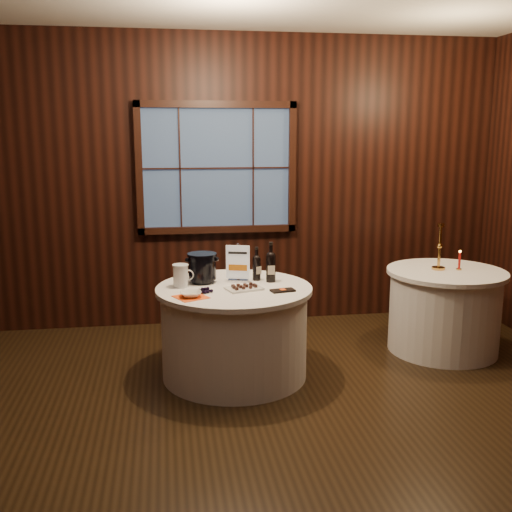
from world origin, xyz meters
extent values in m
plane|color=black|center=(0.00, 0.00, 0.00)|extent=(6.00, 6.00, 0.00)
cube|color=black|center=(0.00, 2.50, 1.50)|extent=(6.00, 0.02, 3.00)
cube|color=#354A6F|center=(0.00, 2.47, 1.65)|extent=(1.50, 0.01, 1.20)
cylinder|color=white|center=(0.00, 1.00, 0.36)|extent=(1.20, 1.20, 0.73)
cylinder|color=white|center=(0.00, 1.00, 0.75)|extent=(1.28, 1.28, 0.04)
cylinder|color=white|center=(2.00, 1.30, 0.36)|extent=(1.00, 1.00, 0.73)
cylinder|color=white|center=(2.00, 1.30, 0.75)|extent=(1.08, 1.08, 0.04)
cube|color=#B5B4BB|center=(0.06, 1.17, 0.78)|extent=(0.19, 0.14, 0.02)
cube|color=#B5B4BB|center=(0.06, 1.17, 0.94)|extent=(0.02, 0.02, 0.31)
cube|color=white|center=(0.06, 1.16, 0.94)|extent=(0.19, 0.06, 0.29)
cylinder|color=black|center=(0.22, 1.19, 0.86)|extent=(0.07, 0.07, 0.19)
sphere|color=black|center=(0.22, 1.19, 0.96)|extent=(0.07, 0.07, 0.07)
cylinder|color=black|center=(0.22, 1.19, 1.01)|extent=(0.03, 0.03, 0.08)
cylinder|color=black|center=(0.22, 1.19, 1.05)|extent=(0.03, 0.03, 0.02)
cube|color=beige|center=(0.22, 1.16, 0.86)|extent=(0.05, 0.02, 0.06)
cylinder|color=black|center=(0.33, 1.12, 0.88)|extent=(0.08, 0.08, 0.22)
sphere|color=black|center=(0.33, 1.12, 0.99)|extent=(0.08, 0.08, 0.08)
cylinder|color=black|center=(0.33, 1.12, 1.05)|extent=(0.03, 0.03, 0.10)
cylinder|color=black|center=(0.33, 1.12, 1.10)|extent=(0.03, 0.03, 0.02)
cube|color=beige|center=(0.33, 1.08, 0.88)|extent=(0.06, 0.01, 0.08)
cylinder|color=black|center=(-0.25, 1.18, 0.79)|extent=(0.18, 0.18, 0.03)
cylinder|color=black|center=(-0.25, 1.18, 0.90)|extent=(0.23, 0.23, 0.20)
cylinder|color=black|center=(-0.25, 1.18, 1.01)|extent=(0.25, 0.25, 0.02)
cube|color=silver|center=(0.07, 0.90, 0.78)|extent=(0.32, 0.26, 0.02)
cube|color=black|center=(0.37, 0.79, 0.78)|extent=(0.21, 0.13, 0.02)
cylinder|color=#3A2615|center=(-0.32, 0.84, 0.79)|extent=(0.07, 0.02, 0.03)
cylinder|color=silver|center=(-0.43, 1.06, 0.86)|extent=(0.12, 0.12, 0.18)
cylinder|color=silver|center=(-0.43, 1.06, 0.95)|extent=(0.13, 0.13, 0.01)
torus|color=silver|center=(-0.37, 1.06, 0.87)|extent=(0.09, 0.02, 0.09)
cube|color=#F24E14|center=(-0.36, 0.73, 0.77)|extent=(0.30, 0.30, 0.00)
imported|color=silver|center=(-0.36, 0.73, 0.79)|extent=(0.17, 0.17, 0.04)
cylinder|color=#C08B3C|center=(1.94, 1.34, 0.78)|extent=(0.12, 0.12, 0.02)
cylinder|color=#C08B3C|center=(1.94, 1.34, 0.98)|extent=(0.03, 0.03, 0.37)
cylinder|color=#C08B3C|center=(1.94, 1.34, 1.18)|extent=(0.06, 0.06, 0.03)
cylinder|color=#C08B3C|center=(2.12, 1.29, 0.78)|extent=(0.05, 0.05, 0.01)
cylinder|color=#AE110D|center=(2.12, 1.29, 0.86)|extent=(0.02, 0.02, 0.15)
sphere|color=#FFB23F|center=(2.12, 1.29, 0.94)|extent=(0.02, 0.02, 0.02)
camera|label=1|loc=(-0.54, -3.72, 2.01)|focal=42.00mm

